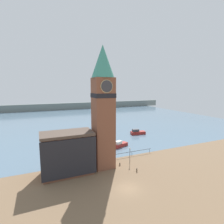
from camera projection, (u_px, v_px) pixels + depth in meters
The scene contains 11 objects.
ground_plane at pixel (128, 189), 30.05m from camera, with size 160.00×160.00×0.00m, color brown.
water at pixel (65, 119), 96.24m from camera, with size 160.00×120.00×0.00m.
far_shoreline at pixel (57, 107), 132.29m from camera, with size 180.00×3.00×5.00m.
pier_railing at pixel (132, 152), 44.35m from camera, with size 11.41×0.08×1.09m.
clock_tower at pixel (103, 104), 36.56m from camera, with size 4.71×4.71×25.79m.
pier_building at pixel (68, 153), 34.84m from camera, with size 10.22×5.78×8.50m.
boat_near at pixel (120, 144), 51.06m from camera, with size 4.93×3.15×1.83m.
boat_far at pixel (137, 132), 64.65m from camera, with size 5.57×2.90×1.95m.
mooring_bollard_near at pixel (120, 164), 38.88m from camera, with size 0.27×0.27×0.67m.
mooring_bollard_far at pixel (137, 170), 36.01m from camera, with size 0.25×0.25×0.75m.
lamp_post at pixel (130, 152), 39.64m from camera, with size 0.32×0.32×3.72m.
Camera 1 is at (-13.41, -24.57, 17.36)m, focal length 28.00 mm.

